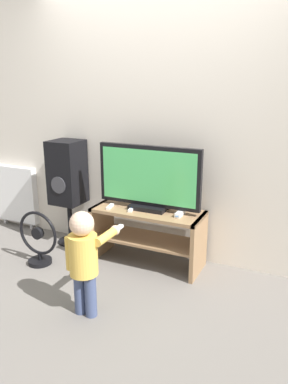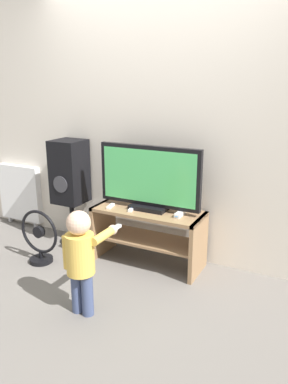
{
  "view_description": "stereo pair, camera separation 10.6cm",
  "coord_description": "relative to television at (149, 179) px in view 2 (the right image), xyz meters",
  "views": [
    {
      "loc": [
        1.34,
        -2.74,
        1.66
      ],
      "look_at": [
        0.0,
        0.12,
        0.72
      ],
      "focal_mm": 35.0,
      "sensor_mm": 36.0,
      "label": 1
    },
    {
      "loc": [
        1.43,
        -2.69,
        1.66
      ],
      "look_at": [
        0.0,
        0.12,
        0.72
      ],
      "focal_mm": 35.0,
      "sensor_mm": 36.0,
      "label": 2
    }
  ],
  "objects": [
    {
      "name": "wall_back",
      "position": [
        0.0,
        0.27,
        0.48
      ],
      "size": [
        10.0,
        0.06,
        2.6
      ],
      "color": "silver",
      "rests_on": "ground_plane"
    },
    {
      "name": "speaker_tower",
      "position": [
        -0.94,
        0.06,
        -0.08
      ],
      "size": [
        0.31,
        0.32,
        1.1
      ],
      "color": "black",
      "rests_on": "ground_plane"
    },
    {
      "name": "floor_fan",
      "position": [
        -0.92,
        -0.47,
        -0.59
      ],
      "size": [
        0.43,
        0.22,
        0.52
      ],
      "color": "black",
      "rests_on": "ground_plane"
    },
    {
      "name": "remote_primary",
      "position": [
        -0.34,
        -0.11,
        -0.28
      ],
      "size": [
        0.05,
        0.13,
        0.03
      ],
      "color": "white",
      "rests_on": "tv_stand"
    },
    {
      "name": "game_console",
      "position": [
        0.32,
        -0.03,
        -0.27
      ],
      "size": [
        0.05,
        0.17,
        0.04
      ],
      "color": "white",
      "rests_on": "tv_stand"
    },
    {
      "name": "remote_secondary",
      "position": [
        -0.13,
        -0.09,
        -0.28
      ],
      "size": [
        0.06,
        0.13,
        0.03
      ],
      "color": "white",
      "rests_on": "tv_stand"
    },
    {
      "name": "tv_stand",
      "position": [
        0.0,
        -0.02,
        -0.47
      ],
      "size": [
        1.03,
        0.42,
        0.53
      ],
      "color": "#93704C",
      "rests_on": "ground_plane"
    },
    {
      "name": "child",
      "position": [
        -0.07,
        -0.95,
        -0.35
      ],
      "size": [
        0.31,
        0.46,
        0.8
      ],
      "color": "#3F4C72",
      "rests_on": "ground_plane"
    },
    {
      "name": "radiator",
      "position": [
        -1.8,
        0.2,
        -0.43
      ],
      "size": [
        0.58,
        0.08,
        0.72
      ],
      "color": "white",
      "rests_on": "ground_plane"
    },
    {
      "name": "television",
      "position": [
        0.0,
        0.0,
        0.0
      ],
      "size": [
        0.98,
        0.2,
        0.59
      ],
      "color": "black",
      "rests_on": "tv_stand"
    },
    {
      "name": "ground_plane",
      "position": [
        0.0,
        -0.23,
        -0.82
      ],
      "size": [
        16.0,
        16.0,
        0.0
      ],
      "primitive_type": "plane",
      "color": "slate"
    }
  ]
}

